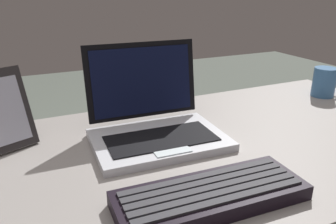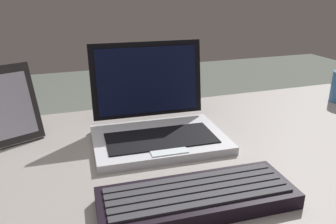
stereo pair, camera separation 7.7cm
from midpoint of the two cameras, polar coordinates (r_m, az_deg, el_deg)
desk at (r=0.83m, az=0.38°, el=-14.30°), size 1.63×0.67×0.74m
laptop_front at (r=0.83m, az=0.57°, el=-1.65°), size 0.32×0.27×0.23m
external_keyboard at (r=0.60m, az=8.81°, el=-14.32°), size 0.35×0.14×0.03m
photo_frame at (r=0.86m, az=-23.57°, el=0.91°), size 0.15×0.11×0.19m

